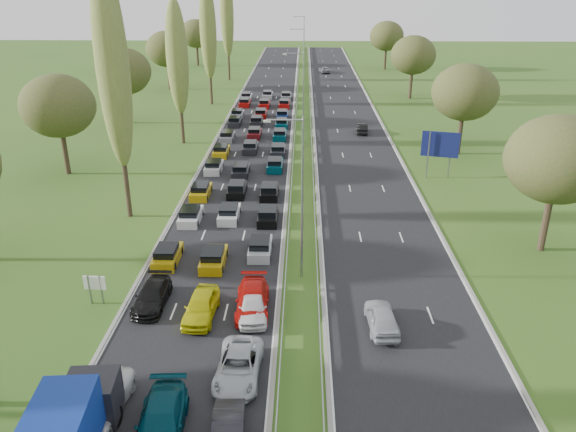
{
  "coord_description": "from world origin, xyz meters",
  "views": [
    {
      "loc": [
        4.49,
        6.4,
        20.51
      ],
      "look_at": [
        3.28,
        50.9,
        1.5
      ],
      "focal_mm": 35.0,
      "sensor_mm": 36.0,
      "label": 1
    }
  ],
  "objects_px": {
    "near_car_2": "(95,405)",
    "info_sign": "(95,286)",
    "near_car_3": "(152,296)",
    "direction_sign": "(440,147)"
  },
  "relations": [
    {
      "from": "near_car_3",
      "to": "direction_sign",
      "type": "height_order",
      "value": "direction_sign"
    },
    {
      "from": "near_car_3",
      "to": "direction_sign",
      "type": "relative_size",
      "value": 0.93
    },
    {
      "from": "direction_sign",
      "to": "near_car_3",
      "type": "bearing_deg",
      "value": -132.82
    },
    {
      "from": "near_car_3",
      "to": "near_car_2",
      "type": "bearing_deg",
      "value": -89.79
    },
    {
      "from": "near_car_2",
      "to": "info_sign",
      "type": "xyz_separation_m",
      "value": [
        -3.65,
        10.72,
        0.56
      ]
    },
    {
      "from": "near_car_2",
      "to": "direction_sign",
      "type": "relative_size",
      "value": 1.09
    },
    {
      "from": "near_car_3",
      "to": "direction_sign",
      "type": "distance_m",
      "value": 36.84
    },
    {
      "from": "near_car_3",
      "to": "info_sign",
      "type": "height_order",
      "value": "info_sign"
    },
    {
      "from": "direction_sign",
      "to": "info_sign",
      "type": "bearing_deg",
      "value": -137.03
    },
    {
      "from": "near_car_2",
      "to": "info_sign",
      "type": "relative_size",
      "value": 2.69
    }
  ]
}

